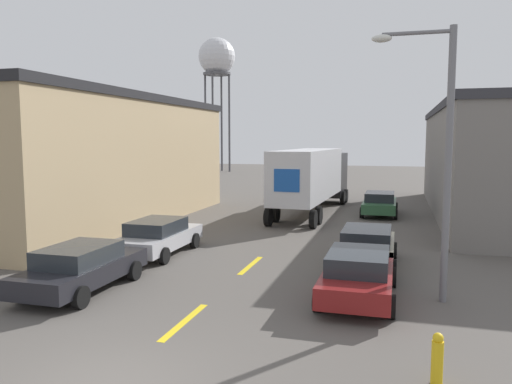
{
  "coord_description": "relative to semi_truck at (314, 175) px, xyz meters",
  "views": [
    {
      "loc": [
        5.06,
        -7.51,
        4.57
      ],
      "look_at": [
        -0.49,
        11.91,
        2.42
      ],
      "focal_mm": 35.0,
      "sensor_mm": 36.0,
      "label": 1
    }
  ],
  "objects": [
    {
      "name": "water_tower",
      "position": [
        -19.57,
        35.62,
        13.25
      ],
      "size": [
        5.09,
        5.09,
        18.5
      ],
      "color": "#47474C",
      "rests_on": "ground_plane"
    },
    {
      "name": "semi_truck",
      "position": [
        0.0,
        0.0,
        0.0
      ],
      "size": [
        3.21,
        13.25,
        3.95
      ],
      "rotation": [
        0.0,
        0.0,
        -0.04
      ],
      "color": "black",
      "rests_on": "ground_plane"
    },
    {
      "name": "parked_car_right_far",
      "position": [
        4.04,
        -0.13,
        -1.61
      ],
      "size": [
        2.11,
        4.63,
        1.4
      ],
      "color": "#2D5B38",
      "rests_on": "ground_plane"
    },
    {
      "name": "parked_car_left_far",
      "position": [
        -4.06,
        -13.08,
        -1.61
      ],
      "size": [
        2.11,
        4.63,
        1.4
      ],
      "color": "#B2B2B7",
      "rests_on": "ground_plane"
    },
    {
      "name": "warehouse_left",
      "position": [
        -13.97,
        -7.02,
        1.11
      ],
      "size": [
        13.74,
        19.54,
        6.91
      ],
      "color": "tan",
      "rests_on": "ground_plane"
    },
    {
      "name": "parked_car_left_near",
      "position": [
        -4.06,
        -18.09,
        -1.61
      ],
      "size": [
        2.11,
        4.63,
        1.4
      ],
      "color": "black",
      "rests_on": "ground_plane"
    },
    {
      "name": "road_centerline",
      "position": [
        -0.01,
        -19.62,
        -2.34
      ],
      "size": [
        0.2,
        14.36,
        0.01
      ],
      "color": "yellow",
      "rests_on": "ground_plane"
    },
    {
      "name": "parked_car_right_near",
      "position": [
        4.04,
        -16.56,
        -1.61
      ],
      "size": [
        2.11,
        4.63,
        1.4
      ],
      "color": "maroon",
      "rests_on": "ground_plane"
    },
    {
      "name": "street_lamp",
      "position": [
        6.11,
        -16.17,
        2.06
      ],
      "size": [
        2.24,
        0.32,
        7.59
      ],
      "color": "slate",
      "rests_on": "ground_plane"
    },
    {
      "name": "warehouse_right",
      "position": [
        11.2,
        1.59,
        0.91
      ],
      "size": [
        8.24,
        22.82,
        6.51
      ],
      "color": "slate",
      "rests_on": "ground_plane"
    },
    {
      "name": "fire_hydrant",
      "position": [
        5.85,
        -21.3,
        -1.85
      ],
      "size": [
        0.22,
        0.22,
        1.0
      ],
      "color": "gold",
      "rests_on": "ground_plane"
    },
    {
      "name": "parked_car_right_mid",
      "position": [
        4.04,
        -12.7,
        -1.61
      ],
      "size": [
        2.11,
        4.63,
        1.4
      ],
      "color": "tan",
      "rests_on": "ground_plane"
    }
  ]
}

